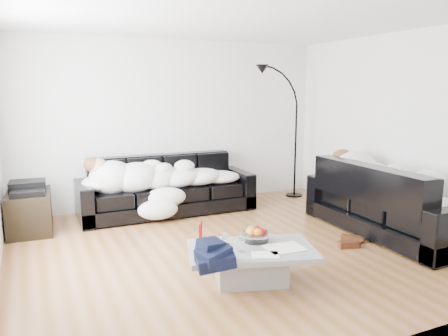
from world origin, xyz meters
name	(u,v)px	position (x,y,z in m)	size (l,w,h in m)	color
ground	(234,247)	(0.00, 0.00, 0.00)	(5.00, 5.00, 0.00)	brown
wall_back	(174,123)	(0.00, 2.25, 1.30)	(5.00, 0.02, 2.60)	silver
wall_right	(400,129)	(2.50, 0.00, 1.30)	(0.02, 4.50, 2.60)	silver
ceiling	(235,18)	(0.00, 0.00, 2.60)	(5.00, 5.00, 0.00)	white
sofa_back	(167,185)	(-0.29, 1.73, 0.42)	(2.58, 0.89, 0.84)	black
sofa_right	(389,199)	(2.03, -0.35, 0.46)	(2.26, 0.97, 0.91)	black
sleeper_back	(168,172)	(-0.29, 1.68, 0.64)	(2.18, 0.75, 0.44)	white
sleeper_right	(390,183)	(2.03, -0.35, 0.66)	(1.93, 0.82, 0.47)	white
teal_cushion	(350,170)	(1.97, 0.35, 0.72)	(0.36, 0.30, 0.20)	#0C505A
coffee_table	(251,265)	(-0.27, -0.93, 0.17)	(1.19, 0.70, 0.35)	#939699
fruit_bowl	(256,234)	(-0.14, -0.78, 0.43)	(0.26, 0.26, 0.16)	white
wine_glass_a	(225,240)	(-0.50, -0.83, 0.42)	(0.06, 0.06, 0.15)	white
wine_glass_b	(223,243)	(-0.55, -0.90, 0.43)	(0.07, 0.07, 0.16)	white
wine_glass_c	(242,243)	(-0.39, -0.97, 0.43)	(0.07, 0.07, 0.16)	white
candle_left	(200,237)	(-0.72, -0.73, 0.46)	(0.04, 0.04, 0.23)	maroon
candle_right	(201,233)	(-0.67, -0.65, 0.46)	(0.04, 0.04, 0.23)	maroon
newspaper_a	(285,248)	(0.02, -1.07, 0.35)	(0.36, 0.27, 0.01)	silver
newspaper_b	(265,255)	(-0.24, -1.14, 0.35)	(0.25, 0.18, 0.01)	silver
navy_jacket	(215,247)	(-0.75, -1.17, 0.51)	(0.35, 0.29, 0.17)	black
shoes	(350,241)	(1.28, -0.51, 0.05)	(0.40, 0.29, 0.09)	#472311
av_cabinet	(30,212)	(-2.19, 1.59, 0.27)	(0.53, 0.77, 0.53)	black
stereo	(28,187)	(-2.19, 1.59, 0.60)	(0.44, 0.34, 0.13)	black
floor_lamp	(296,140)	(2.03, 1.82, 0.98)	(0.71, 0.29, 1.96)	black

